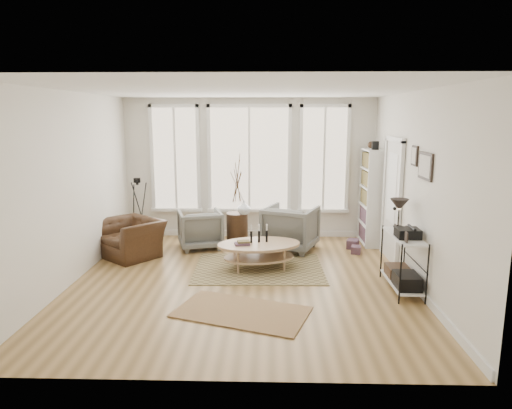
{
  "coord_description": "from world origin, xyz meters",
  "views": [
    {
      "loc": [
        0.41,
        -6.76,
        2.53
      ],
      "look_at": [
        0.2,
        0.6,
        1.1
      ],
      "focal_mm": 32.0,
      "sensor_mm": 36.0,
      "label": 1
    }
  ],
  "objects_px": {
    "armchair_left": "(200,229)",
    "armchair_right": "(291,228)",
    "side_table": "(237,202)",
    "accent_chair": "(131,238)",
    "bookcase": "(371,197)",
    "coffee_table": "(258,249)",
    "low_shelf": "(403,256)"
  },
  "relations": [
    {
      "from": "armchair_left",
      "to": "armchair_right",
      "type": "height_order",
      "value": "armchair_right"
    },
    {
      "from": "armchair_right",
      "to": "bookcase",
      "type": "bearing_deg",
      "value": -140.79
    },
    {
      "from": "bookcase",
      "to": "armchair_right",
      "type": "distance_m",
      "value": 1.76
    },
    {
      "from": "coffee_table",
      "to": "armchair_left",
      "type": "relative_size",
      "value": 1.88
    },
    {
      "from": "coffee_table",
      "to": "armchair_right",
      "type": "distance_m",
      "value": 1.27
    },
    {
      "from": "low_shelf",
      "to": "armchair_left",
      "type": "bearing_deg",
      "value": 147.48
    },
    {
      "from": "bookcase",
      "to": "accent_chair",
      "type": "relative_size",
      "value": 1.96
    },
    {
      "from": "coffee_table",
      "to": "armchair_right",
      "type": "relative_size",
      "value": 1.63
    },
    {
      "from": "accent_chair",
      "to": "coffee_table",
      "type": "bearing_deg",
      "value": 24.12
    },
    {
      "from": "low_shelf",
      "to": "accent_chair",
      "type": "xyz_separation_m",
      "value": [
        -4.49,
        1.52,
        -0.17
      ]
    },
    {
      "from": "armchair_left",
      "to": "armchair_right",
      "type": "bearing_deg",
      "value": 160.37
    },
    {
      "from": "coffee_table",
      "to": "side_table",
      "type": "bearing_deg",
      "value": 107.46
    },
    {
      "from": "bookcase",
      "to": "armchair_right",
      "type": "bearing_deg",
      "value": -162.75
    },
    {
      "from": "coffee_table",
      "to": "armchair_left",
      "type": "bearing_deg",
      "value": 133.87
    },
    {
      "from": "armchair_right",
      "to": "armchair_left",
      "type": "bearing_deg",
      "value": 19.21
    },
    {
      "from": "coffee_table",
      "to": "armchair_left",
      "type": "xyz_separation_m",
      "value": [
        -1.16,
        1.21,
        0.03
      ]
    },
    {
      "from": "low_shelf",
      "to": "coffee_table",
      "type": "distance_m",
      "value": 2.32
    },
    {
      "from": "bookcase",
      "to": "armchair_left",
      "type": "height_order",
      "value": "bookcase"
    },
    {
      "from": "bookcase",
      "to": "low_shelf",
      "type": "distance_m",
      "value": 2.56
    },
    {
      "from": "low_shelf",
      "to": "accent_chair",
      "type": "relative_size",
      "value": 1.24
    },
    {
      "from": "bookcase",
      "to": "low_shelf",
      "type": "xyz_separation_m",
      "value": [
        -0.06,
        -2.52,
        -0.44
      ]
    },
    {
      "from": "side_table",
      "to": "accent_chair",
      "type": "distance_m",
      "value": 2.13
    },
    {
      "from": "bookcase",
      "to": "armchair_left",
      "type": "bearing_deg",
      "value": -172.97
    },
    {
      "from": "bookcase",
      "to": "armchair_left",
      "type": "distance_m",
      "value": 3.43
    },
    {
      "from": "armchair_right",
      "to": "side_table",
      "type": "height_order",
      "value": "side_table"
    },
    {
      "from": "bookcase",
      "to": "armchair_right",
      "type": "xyz_separation_m",
      "value": [
        -1.61,
        -0.5,
        -0.53
      ]
    },
    {
      "from": "low_shelf",
      "to": "armchair_left",
      "type": "xyz_separation_m",
      "value": [
        -3.3,
        2.11,
        -0.14
      ]
    },
    {
      "from": "armchair_right",
      "to": "coffee_table",
      "type": "bearing_deg",
      "value": 84.36
    },
    {
      "from": "side_table",
      "to": "accent_chair",
      "type": "bearing_deg",
      "value": -156.14
    },
    {
      "from": "side_table",
      "to": "bookcase",
      "type": "bearing_deg",
      "value": 3.59
    },
    {
      "from": "side_table",
      "to": "accent_chair",
      "type": "xyz_separation_m",
      "value": [
        -1.89,
        -0.84,
        -0.52
      ]
    },
    {
      "from": "low_shelf",
      "to": "armchair_right",
      "type": "xyz_separation_m",
      "value": [
        -1.55,
        2.02,
        -0.08
      ]
    }
  ]
}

